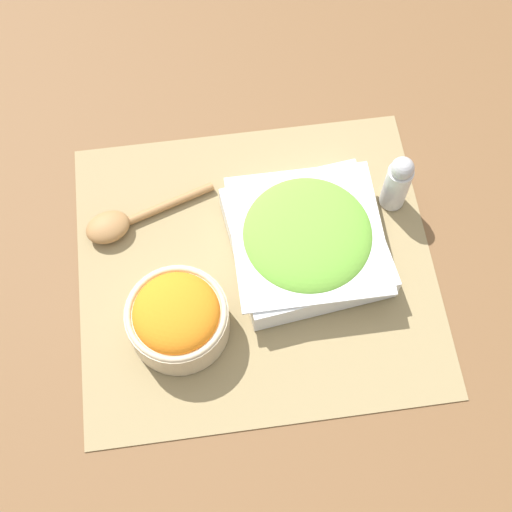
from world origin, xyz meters
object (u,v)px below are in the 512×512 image
Objects in this scene: carrot_bowl at (177,317)px; wooden_spoon at (121,222)px; lettuce_bowl at (307,239)px; pepper_shaker at (398,182)px.

carrot_bowl is 0.18m from wooden_spoon.
lettuce_bowl is 1.15× the size of wooden_spoon.
carrot_bowl is 0.60× the size of lettuce_bowl.
pepper_shaker is (0.38, -0.01, 0.04)m from wooden_spoon.
carrot_bowl is 0.20m from lettuce_bowl.
wooden_spoon is at bearing 164.40° from lettuce_bowl.
carrot_bowl is at bearing -153.43° from lettuce_bowl.
pepper_shaker is at bearing 25.52° from carrot_bowl.
wooden_spoon is 1.86× the size of pepper_shaker.
pepper_shaker is at bearing -1.44° from wooden_spoon.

